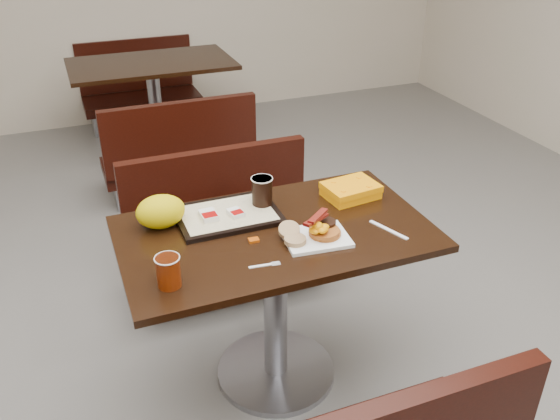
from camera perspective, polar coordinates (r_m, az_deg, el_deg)
name	(u,v)px	position (r m, az deg, el deg)	size (l,w,h in m)	color
floor	(276,373)	(2.76, -0.40, -15.42)	(6.00, 7.00, 0.01)	slate
table_near	(276,307)	(2.51, -0.43, -9.31)	(1.20, 0.70, 0.75)	black
bench_near_n	(227,229)	(3.07, -5.10, -1.88)	(1.00, 0.46, 0.72)	black
table_far	(156,110)	(4.75, -11.84, 9.41)	(1.20, 0.70, 0.75)	black
bench_far_s	(176,145)	(4.11, -9.97, 6.22)	(1.00, 0.46, 0.72)	black
bench_far_n	(141,86)	(5.42, -13.25, 11.53)	(1.00, 0.46, 0.72)	black
platter	(316,238)	(2.24, 3.50, -2.69)	(0.24, 0.19, 0.01)	white
pancake_stack	(325,232)	(2.24, 4.34, -2.08)	(0.12, 0.12, 0.03)	#AA541C
sausage_patty	(326,222)	(2.27, 4.49, -1.18)	(0.07, 0.07, 0.01)	black
scrambled_eggs	(317,228)	(2.20, 3.62, -1.70)	(0.08, 0.07, 0.04)	#FFA605
bacon_strips	(316,219)	(2.20, 3.48, -0.85)	(0.15, 0.06, 0.01)	#400504
muffin_bottom	(295,240)	(2.19, 1.47, -2.91)	(0.08, 0.08, 0.02)	tan
muffin_top	(289,230)	(2.23, 0.88, -1.93)	(0.08, 0.08, 0.02)	tan
coffee_cup_near	(168,272)	(2.00, -10.68, -5.85)	(0.08, 0.08, 0.11)	#932A05
fork	(260,266)	(2.09, -1.92, -5.39)	(0.11, 0.02, 0.00)	white
knife	(389,230)	(2.33, 10.40, -1.89)	(0.18, 0.02, 0.00)	white
condiment_syrup	(254,240)	(2.23, -2.54, -2.91)	(0.04, 0.03, 0.01)	#A43C07
condiment_ketchup	(290,228)	(2.30, 0.99, -1.74)	(0.04, 0.03, 0.01)	#8C0504
tray	(228,215)	(2.39, -5.07, -0.49)	(0.41, 0.29, 0.02)	black
hashbrown_sleeve_left	(209,215)	(2.35, -6.89, -0.51)	(0.06, 0.08, 0.02)	silver
hashbrown_sleeve_right	(236,213)	(2.36, -4.29, -0.26)	(0.05, 0.07, 0.02)	silver
coffee_cup_far	(262,191)	(2.42, -1.73, 1.85)	(0.08, 0.08, 0.12)	black
clamshell	(351,190)	(2.54, 6.82, 1.89)	(0.22, 0.17, 0.06)	orange
paper_bag	(161,212)	(2.33, -11.42, -0.14)	(0.19, 0.14, 0.13)	#D9CA07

